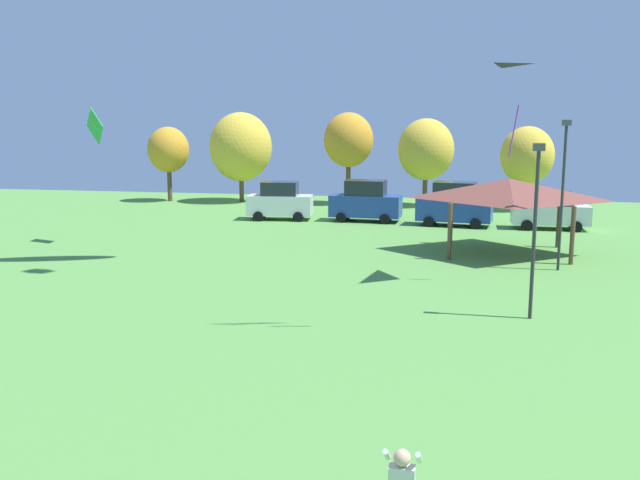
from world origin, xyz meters
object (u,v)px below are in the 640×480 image
Objects in this scene: light_post_0 at (535,220)px; light_post_1 at (563,187)px; kite_flying_3 at (534,85)px; parked_car_leftmost at (280,201)px; kite_flying_4 at (95,126)px; park_pavilion at (509,190)px; treeline_tree_4 at (527,156)px; treeline_tree_2 at (349,140)px; treeline_tree_1 at (241,147)px; treeline_tree_0 at (168,150)px; parked_car_rightmost_in_row at (550,211)px; treeline_tree_3 at (426,150)px; parked_car_second_from_left at (366,201)px; parked_car_third_from_left at (454,205)px.

light_post_1 is at bearing 76.30° from light_post_0.
kite_flying_3 is 21.87m from parked_car_leftmost.
park_pavilion is at bearing 4.14° from kite_flying_4.
treeline_tree_4 is (0.47, 20.76, 0.35)m from light_post_1.
kite_flying_4 is at bearing -116.27° from treeline_tree_2.
kite_flying_4 is 0.27× the size of treeline_tree_2.
treeline_tree_1 is 8.61m from treeline_tree_2.
park_pavilion is 21.35m from treeline_tree_2.
park_pavilion is 30.66m from treeline_tree_0.
treeline_tree_1 is at bearing 156.26° from parked_car_rightmost_in_row.
treeline_tree_3 is (-4.80, 18.29, 1.16)m from park_pavilion.
light_post_1 is at bearing -91.29° from treeline_tree_4.
kite_flying_4 is 0.32× the size of treeline_tree_4.
parked_car_rightmost_in_row is 9.36m from treeline_tree_4.
treeline_tree_1 is at bearing 123.10° from light_post_0.
parked_car_rightmost_in_row is at bearing -8.51° from parked_car_leftmost.
treeline_tree_2 is (-10.68, 18.39, 1.83)m from park_pavilion.
kite_flying_4 is at bearing -93.53° from treeline_tree_1.
light_post_1 is (10.02, -12.85, 2.28)m from parked_car_second_from_left.
parked_car_second_from_left is 0.82× the size of light_post_0.
kite_flying_3 reaches higher than kite_flying_4.
kite_flying_3 is at bearing -43.69° from treeline_tree_0.
kite_flying_4 is 0.27× the size of treeline_tree_1.
parked_car_third_from_left is at bearing -76.97° from treeline_tree_3.
kite_flying_4 is at bearing -135.97° from parked_car_second_from_left.
treeline_tree_3 reaches higher than parked_car_rightmost_in_row.
kite_flying_4 is at bearing 166.12° from kite_flying_3.
light_post_0 is at bearing -62.19° from parked_car_leftmost.
parked_car_leftmost is 14.58m from treeline_tree_0.
light_post_1 is at bearing -5.17° from kite_flying_4.
parked_car_third_from_left is at bearing -21.96° from treeline_tree_0.
parked_car_leftmost is at bearing 177.95° from parked_car_rightmost_in_row.
treeline_tree_1 is at bearing 144.21° from parked_car_second_from_left.
parked_car_leftmost is 0.62× the size of treeline_tree_2.
treeline_tree_0 is 20.30m from treeline_tree_3.
parked_car_rightmost_in_row is 19.98m from light_post_0.
treeline_tree_1 is (-22.30, 9.96, 3.23)m from parked_car_rightmost_in_row.
parked_car_leftmost is 0.63× the size of park_pavilion.
treeline_tree_3 is (8.85, 9.26, 3.03)m from parked_car_leftmost.
light_post_1 is (-1.09, -11.85, 2.46)m from parked_car_rightmost_in_row.
treeline_tree_2 reaches higher than parked_car_third_from_left.
kite_flying_3 is at bearing -51.91° from treeline_tree_1.
treeline_tree_2 is at bearing 175.00° from treeline_tree_4.
parked_car_rightmost_in_row is 29.75m from treeline_tree_0.
parked_car_second_from_left is at bearing 127.95° from light_post_1.
parked_car_rightmost_in_row is 0.64× the size of park_pavilion.
parked_car_third_from_left is 5.56m from parked_car_rightmost_in_row.
light_post_1 is 1.06× the size of treeline_tree_4.
parked_car_leftmost is 11.28m from treeline_tree_1.
treeline_tree_4 is (10.49, 7.91, 2.63)m from parked_car_second_from_left.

